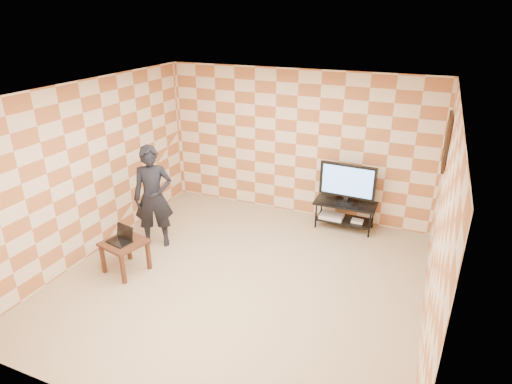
# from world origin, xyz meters

# --- Properties ---
(floor) EXTENTS (5.00, 5.00, 0.00)m
(floor) POSITION_xyz_m (0.00, 0.00, 0.00)
(floor) COLOR tan
(floor) RESTS_ON ground
(wall_back) EXTENTS (5.00, 0.02, 2.70)m
(wall_back) POSITION_xyz_m (0.00, 2.50, 1.35)
(wall_back) COLOR beige
(wall_back) RESTS_ON ground
(wall_front) EXTENTS (5.00, 0.02, 2.70)m
(wall_front) POSITION_xyz_m (0.00, -2.50, 1.35)
(wall_front) COLOR beige
(wall_front) RESTS_ON ground
(wall_left) EXTENTS (0.02, 5.00, 2.70)m
(wall_left) POSITION_xyz_m (-2.50, 0.00, 1.35)
(wall_left) COLOR beige
(wall_left) RESTS_ON ground
(wall_right) EXTENTS (0.02, 5.00, 2.70)m
(wall_right) POSITION_xyz_m (2.50, 0.00, 1.35)
(wall_right) COLOR beige
(wall_right) RESTS_ON ground
(ceiling) EXTENTS (5.00, 5.00, 0.02)m
(ceiling) POSITION_xyz_m (0.00, 0.00, 2.70)
(ceiling) COLOR white
(ceiling) RESTS_ON wall_back
(wall_art) EXTENTS (0.04, 0.72, 0.72)m
(wall_art) POSITION_xyz_m (2.47, 1.55, 1.95)
(wall_art) COLOR black
(wall_art) RESTS_ON wall_right
(tv_stand) EXTENTS (1.07, 0.48, 0.50)m
(tv_stand) POSITION_xyz_m (1.05, 2.18, 0.37)
(tv_stand) COLOR black
(tv_stand) RESTS_ON floor
(tv) EXTENTS (0.98, 0.20, 0.71)m
(tv) POSITION_xyz_m (1.05, 2.17, 0.89)
(tv) COLOR black
(tv) RESTS_ON tv_stand
(dvd_player) EXTENTS (0.42, 0.30, 0.07)m
(dvd_player) POSITION_xyz_m (0.83, 2.14, 0.21)
(dvd_player) COLOR silver
(dvd_player) RESTS_ON tv_stand
(game_console) EXTENTS (0.20, 0.14, 0.05)m
(game_console) POSITION_xyz_m (1.29, 2.14, 0.20)
(game_console) COLOR silver
(game_console) RESTS_ON tv_stand
(side_table) EXTENTS (0.67, 0.67, 0.50)m
(side_table) POSITION_xyz_m (-1.66, -0.45, 0.41)
(side_table) COLOR #381D0F
(side_table) RESTS_ON floor
(laptop) EXTENTS (0.39, 0.33, 0.23)m
(laptop) POSITION_xyz_m (-1.70, -0.45, 0.55)
(laptop) COLOR black
(laptop) RESTS_ON side_table
(person) EXTENTS (0.74, 0.67, 1.71)m
(person) POSITION_xyz_m (-1.70, 0.40, 0.85)
(person) COLOR black
(person) RESTS_ON floor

